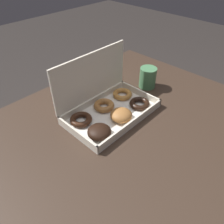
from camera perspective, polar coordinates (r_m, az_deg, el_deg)
name	(u,v)px	position (r m, az deg, el deg)	size (l,w,h in m)	color
ground_plane	(118,215)	(1.45, 1.68, -25.33)	(8.00, 8.00, 0.00)	#2D2826
dining_table	(121,143)	(0.92, 2.39, -8.21)	(1.21, 0.94, 0.71)	#38281E
donut_box	(107,105)	(0.91, -1.20, 1.76)	(0.38, 0.24, 0.24)	silver
coffee_mug	(148,77)	(1.10, 9.33, 8.95)	(0.08, 0.08, 0.10)	#4C8456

